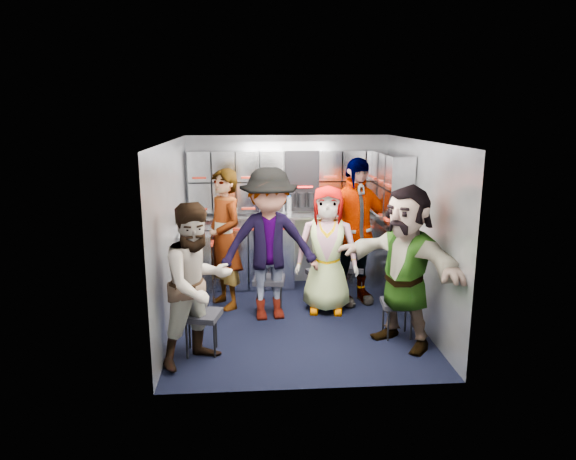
{
  "coord_description": "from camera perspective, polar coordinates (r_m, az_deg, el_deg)",
  "views": [
    {
      "loc": [
        -0.53,
        -5.61,
        2.4
      ],
      "look_at": [
        -0.09,
        0.35,
        1.03
      ],
      "focal_mm": 32.0,
      "sensor_mm": 36.0,
      "label": 1
    }
  ],
  "objects": [
    {
      "name": "cup_right",
      "position": [
        7.13,
        8.26,
        2.12
      ],
      "size": [
        0.09,
        0.09,
        0.1
      ],
      "primitive_type": "cylinder",
      "color": "#C4AA8A",
      "rests_on": "counter"
    },
    {
      "name": "attendant_arc_a",
      "position": [
        5.01,
        -10.01,
        -5.99
      ],
      "size": [
        0.98,
        0.96,
        1.59
      ],
      "primitive_type": "imported",
      "rotation": [
        0.0,
        0.0,
        0.7
      ],
      "color": "black",
      "rests_on": "ground"
    },
    {
      "name": "bottle_right",
      "position": [
        7.15,
        8.81,
        2.63
      ],
      "size": [
        0.06,
        0.06,
        0.23
      ],
      "primitive_type": "cylinder",
      "color": "white",
      "rests_on": "counter"
    },
    {
      "name": "attendant_standing",
      "position": [
        6.4,
        -7.08,
        -1.02
      ],
      "size": [
        0.68,
        0.76,
        1.74
      ],
      "primitive_type": "imported",
      "rotation": [
        0.0,
        0.0,
        -1.04
      ],
      "color": "black",
      "rests_on": "ground"
    },
    {
      "name": "coffee_niche",
      "position": [
        7.12,
        1.52,
        5.39
      ],
      "size": [
        0.46,
        0.16,
        0.84
      ],
      "primitive_type": null,
      "color": "black",
      "rests_on": "wall_back"
    },
    {
      "name": "locker_bank_back",
      "position": [
        7.04,
        0.11,
        5.48
      ],
      "size": [
        2.68,
        0.28,
        0.82
      ],
      "primitive_type": "cube",
      "color": "#A4A8B5",
      "rests_on": "wall_back"
    },
    {
      "name": "red_latch_strip",
      "position": [
        6.89,
        0.27,
        0.16
      ],
      "size": [
        2.6,
        0.02,
        0.03
      ],
      "primitive_type": "cube",
      "color": "maroon",
      "rests_on": "cart_bank_back"
    },
    {
      "name": "floor",
      "position": [
        6.13,
        1.07,
        -10.17
      ],
      "size": [
        3.0,
        3.0,
        0.0
      ],
      "primitive_type": "plane",
      "color": "black",
      "rests_on": "ground"
    },
    {
      "name": "counter",
      "position": [
        7.06,
        0.14,
        1.59
      ],
      "size": [
        2.68,
        0.42,
        0.03
      ],
      "primitive_type": "cube",
      "color": "silver",
      "rests_on": "cart_bank_back"
    },
    {
      "name": "cart_bank_left",
      "position": [
        6.49,
        -9.92,
        -4.36
      ],
      "size": [
        0.38,
        0.76,
        0.99
      ],
      "primitive_type": "cube",
      "color": "#A4A8B5",
      "rests_on": "ground"
    },
    {
      "name": "attendant_arc_d",
      "position": [
        6.52,
        7.33,
        -0.19
      ],
      "size": [
        1.18,
        0.75,
        1.87
      ],
      "primitive_type": "imported",
      "rotation": [
        0.0,
        0.0,
        0.29
      ],
      "color": "black",
      "rests_on": "ground"
    },
    {
      "name": "jump_seat_near_left",
      "position": [
        5.32,
        -9.65,
        -9.54
      ],
      "size": [
        0.44,
        0.43,
        0.44
      ],
      "rotation": [
        0.0,
        0.0,
        -0.23
      ],
      "color": "black",
      "rests_on": "ground"
    },
    {
      "name": "bottle_left",
      "position": [
        6.97,
        -6.44,
        2.54
      ],
      "size": [
        0.06,
        0.06,
        0.25
      ],
      "primitive_type": "cylinder",
      "color": "white",
      "rests_on": "counter"
    },
    {
      "name": "wall_right",
      "position": [
        6.08,
        14.36,
        -0.33
      ],
      "size": [
        0.04,
        3.0,
        2.1
      ],
      "primitive_type": "cube",
      "color": "gray",
      "rests_on": "ground"
    },
    {
      "name": "jump_seat_near_right",
      "position": [
        5.75,
        12.11,
        -8.19
      ],
      "size": [
        0.37,
        0.35,
        0.41
      ],
      "rotation": [
        0.0,
        0.0,
        -0.09
      ],
      "color": "black",
      "rests_on": "ground"
    },
    {
      "name": "wall_back",
      "position": [
        7.26,
        0.02,
        2.19
      ],
      "size": [
        2.8,
        0.04,
        2.1
      ],
      "primitive_type": "cube",
      "color": "gray",
      "rests_on": "ground"
    },
    {
      "name": "jump_seat_mid_right",
      "position": [
        6.83,
        6.9,
        -4.31
      ],
      "size": [
        0.46,
        0.44,
        0.44
      ],
      "rotation": [
        0.0,
        0.0,
        -0.28
      ],
      "color": "black",
      "rests_on": "ground"
    },
    {
      "name": "ceiling",
      "position": [
        5.64,
        1.16,
        9.85
      ],
      "size": [
        2.8,
        3.0,
        0.02
      ],
      "primitive_type": "cube",
      "color": "silver",
      "rests_on": "wall_back"
    },
    {
      "name": "jump_seat_center",
      "position": [
        6.52,
        4.07,
        -5.01
      ],
      "size": [
        0.47,
        0.46,
        0.45
      ],
      "rotation": [
        0.0,
        0.0,
        0.29
      ],
      "color": "black",
      "rests_on": "ground"
    },
    {
      "name": "attendant_arc_b",
      "position": [
        5.98,
        -2.09,
        -1.64
      ],
      "size": [
        1.23,
        0.79,
        1.8
      ],
      "primitive_type": "imported",
      "rotation": [
        0.0,
        0.0,
        0.11
      ],
      "color": "black",
      "rests_on": "ground"
    },
    {
      "name": "attendant_arc_c",
      "position": [
        6.24,
        4.36,
        -2.19
      ],
      "size": [
        0.83,
        0.61,
        1.56
      ],
      "primitive_type": "imported",
      "rotation": [
        0.0,
        0.0,
        -0.16
      ],
      "color": "black",
      "rests_on": "ground"
    },
    {
      "name": "right_cabinet",
      "position": [
        6.73,
        11.28,
        -3.74
      ],
      "size": [
        0.28,
        1.2,
        1.0
      ],
      "primitive_type": "cube",
      "color": "#A4A8B5",
      "rests_on": "ground"
    },
    {
      "name": "cart_bank_back",
      "position": [
        7.18,
        0.14,
        -2.48
      ],
      "size": [
        2.68,
        0.38,
        0.99
      ],
      "primitive_type": "cube",
      "color": "#A4A8B5",
      "rests_on": "ground"
    },
    {
      "name": "locker_bank_right",
      "position": [
        6.62,
        11.43,
        4.75
      ],
      "size": [
        0.28,
        1.0,
        0.82
      ],
      "primitive_type": "cube",
      "color": "#A4A8B5",
      "rests_on": "wall_right"
    },
    {
      "name": "jump_seat_mid_left",
      "position": [
        6.3,
        -2.12,
        -5.74
      ],
      "size": [
        0.41,
        0.4,
        0.44
      ],
      "rotation": [
        0.0,
        0.0,
        -0.13
      ],
      "color": "black",
      "rests_on": "ground"
    },
    {
      "name": "wall_left",
      "position": [
        5.84,
        -12.7,
        -0.8
      ],
      "size": [
        0.04,
        3.0,
        2.1
      ],
      "primitive_type": "cube",
      "color": "gray",
      "rests_on": "ground"
    },
    {
      "name": "bottle_mid",
      "position": [
        6.98,
        0.12,
        2.65
      ],
      "size": [
        0.07,
        0.07,
        0.25
      ],
      "primitive_type": "cylinder",
      "color": "white",
      "rests_on": "counter"
    },
    {
      "name": "cup_left",
      "position": [
        6.97,
        -5.98,
        1.94
      ],
      "size": [
        0.08,
        0.08,
        0.11
      ],
      "primitive_type": "cylinder",
      "color": "#C4AA8A",
      "rests_on": "counter"
    },
    {
      "name": "attendant_arc_e",
      "position": [
        5.43,
        12.88,
        -3.99
      ],
      "size": [
        1.35,
        1.57,
        1.71
      ],
      "primitive_type": "imported",
      "rotation": [
        0.0,
        0.0,
        -0.93
      ],
      "color": "black",
      "rests_on": "ground"
    }
  ]
}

